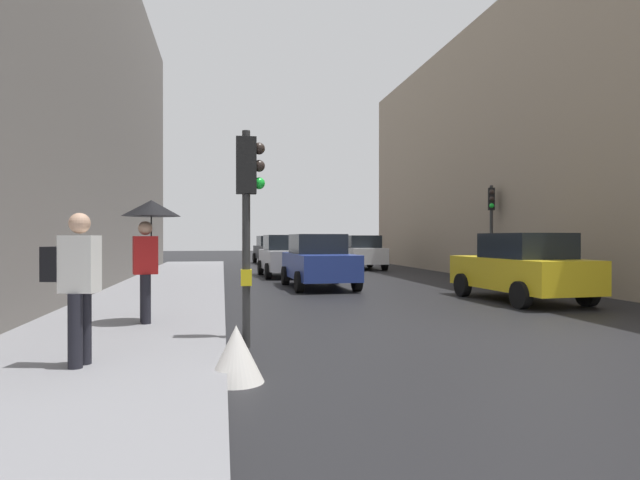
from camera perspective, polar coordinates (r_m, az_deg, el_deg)
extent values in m
plane|color=black|center=(9.58, 23.00, -9.65)|extent=(120.00, 120.00, 0.00)
cube|color=gray|center=(14.06, -17.21, -6.15)|extent=(3.40, 40.00, 0.16)
cylinder|color=#2D2D2D|center=(21.16, 17.95, 0.70)|extent=(0.12, 0.12, 3.63)
cube|color=black|center=(21.21, 17.95, 4.21)|extent=(0.34, 0.37, 0.84)
cube|color=yellow|center=(21.16, 17.94, -1.37)|extent=(0.25, 0.23, 0.24)
sphere|color=#2D231E|center=(21.04, 17.99, 4.95)|extent=(0.18, 0.18, 0.18)
sphere|color=#2D231E|center=(21.02, 17.99, 4.24)|extent=(0.18, 0.18, 0.18)
sphere|color=green|center=(21.00, 17.99, 3.54)|extent=(0.18, 0.18, 0.18)
cylinder|color=#2D2D2D|center=(7.97, -7.94, 0.07)|extent=(0.12, 0.12, 3.24)
cube|color=black|center=(8.05, -7.94, 7.93)|extent=(0.30, 0.25, 0.84)
cube|color=yellow|center=(8.00, -7.94, -4.01)|extent=(0.16, 0.20, 0.24)
sphere|color=#2D231E|center=(8.09, -6.58, 9.75)|extent=(0.18, 0.18, 0.18)
sphere|color=#2D231E|center=(8.05, -6.58, 7.92)|extent=(0.18, 0.18, 0.18)
sphere|color=green|center=(8.02, -6.58, 6.08)|extent=(0.18, 0.18, 0.18)
cube|color=navy|center=(17.39, -0.13, -2.79)|extent=(1.96, 4.26, 0.80)
cube|color=black|center=(17.62, -0.30, -0.41)|extent=(1.67, 2.06, 0.64)
cylinder|color=black|center=(16.34, 3.99, -4.40)|extent=(0.24, 0.65, 0.64)
cylinder|color=black|center=(15.92, -2.25, -4.52)|extent=(0.24, 0.65, 0.64)
cylinder|color=black|center=(18.94, 1.66, -3.76)|extent=(0.24, 0.65, 0.64)
cylinder|color=black|center=(18.58, -3.75, -3.84)|extent=(0.24, 0.65, 0.64)
cube|color=silver|center=(28.00, 4.37, -1.64)|extent=(1.82, 4.21, 0.80)
cube|color=black|center=(27.74, 4.50, -0.17)|extent=(1.61, 2.01, 0.64)
cylinder|color=black|center=(29.11, 1.97, -2.36)|extent=(0.22, 0.64, 0.64)
cylinder|color=black|center=(29.56, 5.38, -2.32)|extent=(0.22, 0.64, 0.64)
cylinder|color=black|center=(26.49, 3.25, -2.62)|extent=(0.22, 0.64, 0.64)
cylinder|color=black|center=(26.98, 6.96, -2.57)|extent=(0.22, 0.64, 0.64)
cube|color=red|center=(38.40, 0.89, -1.13)|extent=(2.05, 4.30, 0.80)
cube|color=black|center=(38.15, 0.94, -0.06)|extent=(1.72, 2.09, 0.64)
cylinder|color=black|center=(39.64, -0.67, -1.67)|extent=(0.26, 0.65, 0.64)
cylinder|color=black|center=(39.88, 1.90, -1.65)|extent=(0.26, 0.65, 0.64)
cylinder|color=black|center=(36.96, -0.21, -1.80)|extent=(0.26, 0.65, 0.64)
cylinder|color=black|center=(37.22, 2.54, -1.79)|extent=(0.26, 0.65, 0.64)
cube|color=black|center=(33.92, -5.22, -1.31)|extent=(2.12, 4.33, 0.80)
cube|color=black|center=(34.16, -5.29, -0.09)|extent=(1.75, 2.12, 0.64)
cylinder|color=black|center=(32.78, -3.26, -2.07)|extent=(0.27, 0.66, 0.64)
cylinder|color=black|center=(32.46, -6.38, -2.09)|extent=(0.27, 0.66, 0.64)
cylinder|color=black|center=(35.42, -4.15, -1.89)|extent=(0.27, 0.66, 0.64)
cylinder|color=black|center=(35.13, -7.03, -1.91)|extent=(0.27, 0.66, 0.64)
cube|color=#BCBCC1|center=(22.45, -3.74, -2.11)|extent=(1.96, 4.27, 0.80)
cube|color=black|center=(22.68, -3.84, -0.27)|extent=(1.68, 2.06, 0.64)
cylinder|color=black|center=(21.31, -0.78, -3.31)|extent=(0.24, 0.65, 0.64)
cylinder|color=black|center=(21.01, -5.60, -3.36)|extent=(0.24, 0.65, 0.64)
cylinder|color=black|center=(23.95, -2.12, -2.92)|extent=(0.24, 0.65, 0.64)
cylinder|color=black|center=(23.69, -6.41, -2.96)|extent=(0.24, 0.65, 0.64)
cube|color=yellow|center=(14.71, 20.71, -3.37)|extent=(2.04, 4.30, 0.80)
cube|color=black|center=(14.47, 21.27, -0.57)|extent=(1.71, 2.09, 0.64)
cylinder|color=black|center=(15.41, 15.08, -4.69)|extent=(0.26, 0.65, 0.64)
cylinder|color=black|center=(16.35, 20.64, -4.41)|extent=(0.26, 0.65, 0.64)
cylinder|color=black|center=(13.12, 20.79, -5.56)|extent=(0.26, 0.65, 0.64)
cylinder|color=black|center=(14.21, 26.81, -5.12)|extent=(0.26, 0.65, 0.64)
cylinder|color=black|center=(9.84, -18.33, -5.93)|extent=(0.16, 0.16, 0.85)
cylinder|color=black|center=(9.65, -18.20, -6.06)|extent=(0.16, 0.16, 0.85)
cube|color=red|center=(9.69, -18.27, -1.56)|extent=(0.45, 0.35, 0.66)
sphere|color=tan|center=(9.69, -18.27, 1.22)|extent=(0.24, 0.24, 0.24)
cylinder|color=black|center=(9.70, -17.69, -0.08)|extent=(0.02, 0.02, 0.90)
cone|color=black|center=(9.71, -17.69, 3.29)|extent=(1.00, 1.00, 0.28)
cylinder|color=black|center=(6.88, -24.01, -8.62)|extent=(0.16, 0.16, 0.85)
cylinder|color=black|center=(6.70, -24.83, -8.86)|extent=(0.16, 0.16, 0.85)
cube|color=silver|center=(6.71, -24.43, -2.36)|extent=(0.45, 0.35, 0.66)
sphere|color=tan|center=(6.71, -24.43, 1.65)|extent=(0.24, 0.24, 0.24)
cube|color=black|center=(6.86, -26.63, -2.31)|extent=(0.26, 0.32, 0.40)
cone|color=silver|center=(6.22, -9.00, -11.99)|extent=(0.64, 0.64, 0.65)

